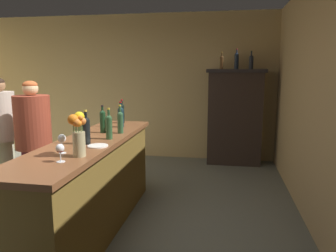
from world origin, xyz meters
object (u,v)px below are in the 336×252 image
at_px(wine_bottle_syrah, 122,112).
at_px(flower_arrangement, 78,132).
at_px(wine_bottle_merlot, 121,116).
at_px(wine_bottle_riesling, 86,129).
at_px(cheese_plate, 98,146).
at_px(wine_glass_front, 60,149).
at_px(display_bottle_center, 251,61).
at_px(bar_counter, 91,186).
at_px(display_cabinet, 235,115).
at_px(wine_bottle_chardonnay, 120,121).
at_px(wine_glass_mid, 62,139).
at_px(wine_bottle_pinot, 109,126).
at_px(patron_redhead, 34,144).
at_px(display_bottle_midleft, 237,60).
at_px(wine_bottle_rose, 103,120).
at_px(patron_by_cabinet, 2,137).
at_px(display_bottle_left, 222,62).

relative_size(wine_bottle_syrah, flower_arrangement, 0.87).
bearing_deg(wine_bottle_merlot, wine_bottle_syrah, 105.36).
bearing_deg(wine_bottle_riesling, cheese_plate, -28.97).
height_order(wine_glass_front, display_bottle_center, display_bottle_center).
bearing_deg(display_bottle_center, wine_bottle_merlot, -129.81).
relative_size(bar_counter, display_cabinet, 1.50).
bearing_deg(display_cabinet, cheese_plate, -113.38).
relative_size(display_cabinet, wine_bottle_chardonnay, 5.28).
xyz_separation_m(wine_bottle_merlot, wine_glass_mid, (-0.09, -1.32, -0.02)).
bearing_deg(wine_glass_front, wine_glass_mid, 115.27).
distance_m(wine_bottle_riesling, wine_bottle_pinot, 0.29).
bearing_deg(wine_bottle_syrah, wine_glass_mid, -89.99).
relative_size(wine_bottle_merlot, patron_redhead, 0.20).
bearing_deg(bar_counter, cheese_plate, -52.08).
distance_m(flower_arrangement, display_bottle_midleft, 3.73).
relative_size(wine_bottle_syrah, display_bottle_center, 1.03).
height_order(wine_bottle_merlot, patron_redhead, patron_redhead).
height_order(wine_bottle_rose, wine_bottle_merlot, wine_bottle_merlot).
distance_m(wine_bottle_syrah, patron_by_cabinet, 1.50).
relative_size(bar_counter, wine_bottle_merlot, 7.98).
relative_size(wine_bottle_riesling, flower_arrangement, 0.90).
bearing_deg(wine_glass_front, wine_bottle_rose, 95.68).
height_order(wine_glass_front, display_bottle_left, display_bottle_left).
bearing_deg(flower_arrangement, patron_by_cabinet, 144.95).
height_order(wine_bottle_syrah, patron_by_cabinet, patron_by_cabinet).
relative_size(wine_glass_front, display_bottle_left, 0.48).
bearing_deg(cheese_plate, wine_bottle_riesling, 151.03).
xyz_separation_m(display_bottle_midleft, display_bottle_center, (0.25, 0.00, -0.02)).
bearing_deg(flower_arrangement, wine_bottle_syrah, 96.28).
bearing_deg(bar_counter, wine_glass_mid, -91.28).
bearing_deg(flower_arrangement, cheese_plate, 87.33).
xyz_separation_m(bar_counter, flower_arrangement, (0.18, -0.60, 0.69)).
height_order(wine_bottle_merlot, wine_glass_mid, wine_bottle_merlot).
height_order(wine_bottle_merlot, display_bottle_midleft, display_bottle_midleft).
bearing_deg(display_bottle_center, patron_redhead, -135.54).
xyz_separation_m(display_cabinet, wine_bottle_rose, (-1.53, -2.41, 0.24)).
distance_m(bar_counter, wine_bottle_syrah, 1.27).
bearing_deg(display_cabinet, display_bottle_midleft, -180.00).
bearing_deg(display_bottle_left, display_bottle_center, 0.00).
bearing_deg(wine_bottle_pinot, patron_redhead, 168.37).
xyz_separation_m(wine_bottle_rose, wine_bottle_merlot, (0.08, 0.39, -0.00)).
relative_size(display_cabinet, wine_bottle_riesling, 5.16).
bearing_deg(bar_counter, display_cabinet, 61.70).
distance_m(display_cabinet, patron_by_cabinet, 3.71).
bearing_deg(wine_glass_mid, wine_bottle_rose, 89.91).
bearing_deg(wine_bottle_chardonnay, display_bottle_left, 66.11).
bearing_deg(wine_bottle_rose, patron_by_cabinet, 177.27).
xyz_separation_m(bar_counter, wine_glass_front, (0.11, -0.78, 0.59)).
distance_m(wine_bottle_pinot, flower_arrangement, 0.69).
relative_size(bar_counter, display_bottle_midleft, 7.31).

